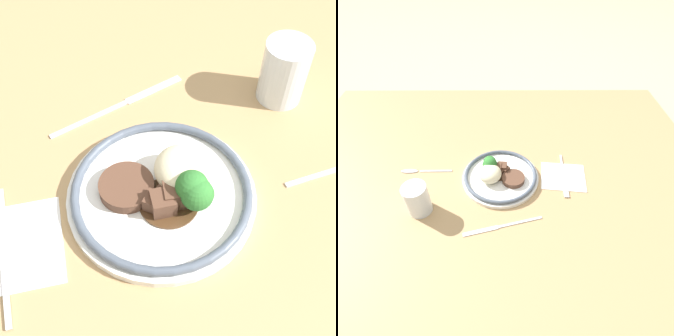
# 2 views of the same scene
# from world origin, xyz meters

# --- Properties ---
(ground_plane) EXTENTS (8.00, 8.00, 0.00)m
(ground_plane) POSITION_xyz_m (0.00, 0.00, 0.00)
(ground_plane) COLOR tan
(dining_table) EXTENTS (1.46, 1.12, 0.04)m
(dining_table) POSITION_xyz_m (0.00, 0.00, 0.02)
(dining_table) COLOR tan
(dining_table) RESTS_ON ground
(napkin) EXTENTS (0.16, 0.14, 0.00)m
(napkin) POSITION_xyz_m (-0.23, 0.01, 0.04)
(napkin) COLOR white
(napkin) RESTS_ON dining_table
(plate) EXTENTS (0.25, 0.25, 0.07)m
(plate) POSITION_xyz_m (-0.02, 0.02, 0.06)
(plate) COLOR white
(plate) RESTS_ON dining_table
(juice_glass) EXTENTS (0.07, 0.07, 0.10)m
(juice_glass) POSITION_xyz_m (0.21, 0.14, 0.09)
(juice_glass) COLOR yellow
(juice_glass) RESTS_ON dining_table
(fork) EXTENTS (0.02, 0.19, 0.00)m
(fork) POSITION_xyz_m (-0.23, 0.02, 0.05)
(fork) COLOR silver
(fork) RESTS_ON napkin
(knife) EXTENTS (0.22, 0.07, 0.00)m
(knife) POSITION_xyz_m (-0.02, 0.20, 0.04)
(knife) COLOR silver
(knife) RESTS_ON dining_table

